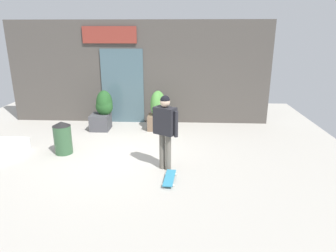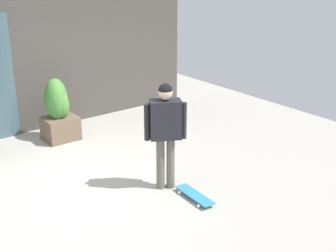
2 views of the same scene
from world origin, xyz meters
name	(u,v)px [view 1 (image 1 of 2)]	position (x,y,z in m)	size (l,w,h in m)	color
ground_plane	(123,154)	(0.00, 0.00, 0.00)	(12.00, 12.00, 0.00)	#B2ADA3
building_facade	(138,73)	(-0.02, 3.05, 1.68)	(8.70, 0.31, 3.37)	#4C4742
skateboarder	(165,125)	(1.13, -0.78, 1.05)	(0.57, 0.46, 1.71)	#666056
skateboard	(169,178)	(1.26, -1.35, 0.06)	(0.29, 0.77, 0.08)	teal
planter_box_left	(158,110)	(0.72, 2.17, 0.64)	(0.64, 0.59, 1.24)	brown
planter_box_right	(103,110)	(-1.02, 2.07, 0.61)	(0.70, 0.70, 1.24)	#47474C
trash_bin	(63,138)	(-1.53, 0.01, 0.43)	(0.45, 0.45, 0.85)	#335938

